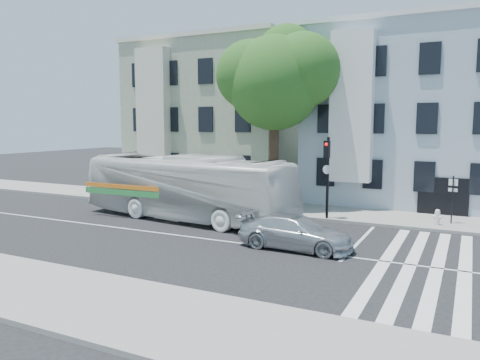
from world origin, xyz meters
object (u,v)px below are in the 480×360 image
Objects in this scene: fire_hydrant at (437,217)px; bus at (186,187)px; sedan at (296,232)px; traffic_signal at (327,167)px.

bus is at bearing -162.87° from fire_hydrant.
fire_hydrant is at bearing -34.51° from sedan.
sedan is at bearing -104.87° from bus.
bus is 7.93m from sedan.
traffic_signal is at bearing 5.55° from sedan.
bus is 2.63× the size of sedan.
traffic_signal reaches higher than bus.
sedan is at bearing -126.22° from fire_hydrant.
fire_hydrant is at bearing 16.43° from traffic_signal.
fire_hydrant is (12.22, 3.77, -1.19)m from bus.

